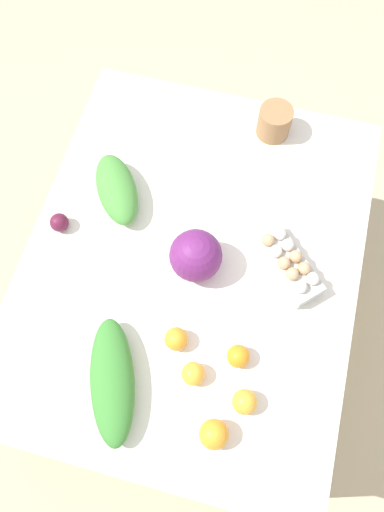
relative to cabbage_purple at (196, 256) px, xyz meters
name	(u,v)px	position (x,y,z in m)	size (l,w,h in m)	color
ground_plane	(192,319)	(0.02, 0.02, -0.80)	(8.00, 8.00, 0.00)	#C6B289
dining_table	(192,268)	(0.02, 0.02, -0.16)	(1.35, 1.06, 0.72)	silver
cabbage_purple	(196,256)	(0.00, 0.00, 0.00)	(0.16, 0.16, 0.16)	#6B2366
egg_carton	(288,263)	(0.06, -0.28, -0.04)	(0.25, 0.25, 0.09)	#B7B7B2
paper_bag	(274,122)	(0.57, -0.14, -0.03)	(0.12, 0.12, 0.11)	#997047
greens_bunch_scallion	(112,381)	(-0.42, 0.13, -0.04)	(0.36, 0.12, 0.09)	#3D8433
greens_bunch_dandelion	(117,189)	(0.18, 0.31, -0.03)	(0.27, 0.13, 0.10)	#4C933D
beet_root	(59,223)	(0.02, 0.46, -0.05)	(0.06, 0.06, 0.06)	#5B1933
orange_0	(245,402)	(-0.38, -0.24, -0.05)	(0.07, 0.07, 0.07)	#F9A833
orange_1	(176,339)	(-0.25, -0.01, -0.05)	(0.07, 0.07, 0.07)	orange
orange_2	(214,434)	(-0.48, -0.18, -0.04)	(0.08, 0.08, 0.08)	orange
orange_3	(193,374)	(-0.34, -0.08, -0.05)	(0.07, 0.07, 0.07)	#F9A833
orange_4	(238,356)	(-0.26, -0.19, -0.05)	(0.07, 0.07, 0.07)	orange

